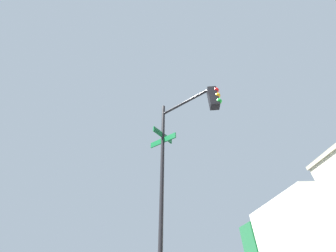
{
  "coord_description": "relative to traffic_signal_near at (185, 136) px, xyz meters",
  "views": [
    {
      "loc": [
        -1.84,
        -6.49,
        1.17
      ],
      "look_at": [
        -5.61,
        -6.85,
        4.12
      ],
      "focal_mm": 18.72,
      "sensor_mm": 36.0,
      "label": 1
    }
  ],
  "objects": [
    {
      "name": "traffic_signal_near",
      "position": [
        0.0,
        0.0,
        0.0
      ],
      "size": [
        1.7,
        2.41,
        6.13
      ],
      "color": "black",
      "rests_on": "ground_plane"
    },
    {
      "name": "box_truck_second",
      "position": [
        -4.91,
        4.59,
        -2.52
      ],
      "size": [
        7.52,
        2.77,
        3.19
      ],
      "color": "#19592D",
      "rests_on": "ground_plane"
    }
  ]
}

